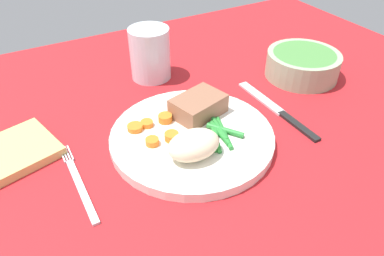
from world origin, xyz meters
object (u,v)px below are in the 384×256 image
at_px(dinner_plate, 192,137).
at_px(meat_portion, 198,106).
at_px(fork, 78,182).
at_px(knife, 278,111).
at_px(salad_bowl, 303,63).
at_px(napkin, 12,153).
at_px(water_glass, 150,57).

distance_m(dinner_plate, meat_portion, 0.06).
relative_size(fork, knife, 0.81).
distance_m(knife, salad_bowl, 0.15).
bearing_deg(knife, napkin, 170.30).
relative_size(fork, water_glass, 1.63).
distance_m(dinner_plate, water_glass, 0.23).
relative_size(dinner_plate, water_glass, 2.53).
distance_m(knife, water_glass, 0.27).
relative_size(knife, water_glass, 2.02).
distance_m(dinner_plate, fork, 0.18).
distance_m(meat_portion, fork, 0.22).
bearing_deg(dinner_plate, salad_bowl, 14.14).
height_order(meat_portion, fork, meat_portion).
bearing_deg(water_glass, knife, -57.63).
xyz_separation_m(water_glass, napkin, (-0.28, -0.12, -0.04)).
height_order(salad_bowl, napkin, salad_bowl).
distance_m(dinner_plate, salad_bowl, 0.31).
bearing_deg(water_glass, salad_bowl, -28.92).
distance_m(fork, water_glass, 0.31).
relative_size(fork, napkin, 1.34).
bearing_deg(meat_portion, dinner_plate, -130.60).
bearing_deg(napkin, fork, -55.25).
bearing_deg(dinner_plate, meat_portion, 49.40).
relative_size(meat_portion, water_glass, 0.83).
xyz_separation_m(dinner_plate, meat_portion, (0.03, 0.04, 0.02)).
height_order(water_glass, napkin, water_glass).
distance_m(meat_portion, napkin, 0.30).
bearing_deg(fork, meat_portion, 10.73).
relative_size(dinner_plate, fork, 1.55).
bearing_deg(napkin, meat_portion, -11.76).
relative_size(dinner_plate, salad_bowl, 1.78).
height_order(fork, knife, knife).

